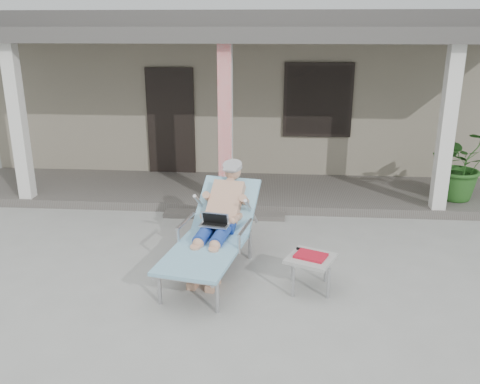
{
  "coord_description": "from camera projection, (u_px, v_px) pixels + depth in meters",
  "views": [
    {
      "loc": [
        0.9,
        -5.97,
        3.0
      ],
      "look_at": [
        0.36,
        0.6,
        0.85
      ],
      "focal_mm": 38.0,
      "sensor_mm": 36.0,
      "label": 1
    }
  ],
  "objects": [
    {
      "name": "porch_overhang",
      "position": [
        230.0,
        40.0,
        8.59
      ],
      "size": [
        10.0,
        2.3,
        2.85
      ],
      "color": "silver",
      "rests_on": "porch_deck"
    },
    {
      "name": "side_table",
      "position": [
        311.0,
        260.0,
        5.99
      ],
      "size": [
        0.66,
        0.66,
        0.45
      ],
      "rotation": [
        0.0,
        0.0,
        -0.41
      ],
      "color": "#AAAAA5",
      "rests_on": "ground"
    },
    {
      "name": "house",
      "position": [
        245.0,
        85.0,
        12.3
      ],
      "size": [
        10.4,
        5.4,
        3.3
      ],
      "color": "gray",
      "rests_on": "ground"
    },
    {
      "name": "porch_step",
      "position": [
        224.0,
        215.0,
        8.4
      ],
      "size": [
        2.0,
        0.3,
        0.07
      ],
      "primitive_type": "cube",
      "color": "#605B56",
      "rests_on": "ground"
    },
    {
      "name": "porch_deck",
      "position": [
        231.0,
        191.0,
        9.48
      ],
      "size": [
        10.0,
        2.0,
        0.15
      ],
      "primitive_type": "cube",
      "color": "#605B56",
      "rests_on": "ground"
    },
    {
      "name": "ground",
      "position": [
        209.0,
        267.0,
        6.66
      ],
      "size": [
        60.0,
        60.0,
        0.0
      ],
      "primitive_type": "plane",
      "color": "#9E9E99",
      "rests_on": "ground"
    },
    {
      "name": "potted_palm",
      "position": [
        461.0,
        164.0,
        8.67
      ],
      "size": [
        1.19,
        1.06,
        1.23
      ],
      "primitive_type": "imported",
      "rotation": [
        0.0,
        0.0,
        0.1
      ],
      "color": "#26591E",
      "rests_on": "porch_deck"
    },
    {
      "name": "lounger",
      "position": [
        216.0,
        208.0,
        6.37
      ],
      "size": [
        1.15,
        2.16,
        1.36
      ],
      "rotation": [
        0.0,
        0.0,
        -0.19
      ],
      "color": "#B7B7BC",
      "rests_on": "ground"
    }
  ]
}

